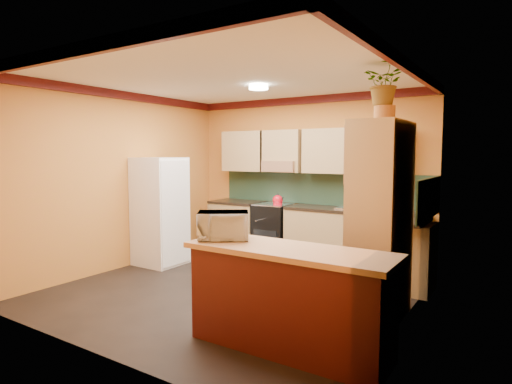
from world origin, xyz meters
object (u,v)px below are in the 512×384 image
(fridge, at_px, (160,211))
(stove, at_px, (274,231))
(base_cabinets_back, at_px, (307,235))
(pantry, at_px, (380,221))
(microwave, at_px, (223,225))
(breakfast_bar, at_px, (289,302))

(fridge, bearing_deg, stove, 46.44)
(base_cabinets_back, height_order, stove, stove)
(stove, xyz_separation_m, fridge, (-1.30, -1.36, 0.39))
(pantry, bearing_deg, microwave, -133.91)
(base_cabinets_back, distance_m, breakfast_bar, 3.16)
(stove, xyz_separation_m, microwave, (1.13, -2.91, 0.61))
(base_cabinets_back, height_order, fridge, fridge)
(base_cabinets_back, bearing_deg, stove, -180.00)
(stove, height_order, breakfast_bar, stove)
(base_cabinets_back, xyz_separation_m, stove, (-0.62, -0.00, 0.02))
(base_cabinets_back, bearing_deg, fridge, -144.64)
(stove, relative_size, microwave, 1.88)
(microwave, bearing_deg, base_cabinets_back, 64.45)
(pantry, bearing_deg, stove, 143.75)
(stove, distance_m, breakfast_bar, 3.45)
(fridge, xyz_separation_m, pantry, (3.60, -0.32, 0.20))
(stove, bearing_deg, base_cabinets_back, 0.00)
(stove, bearing_deg, fridge, -133.56)
(microwave, bearing_deg, breakfast_bar, -35.45)
(base_cabinets_back, height_order, breakfast_bar, same)
(base_cabinets_back, xyz_separation_m, breakfast_bar, (1.24, -2.91, 0.00))
(stove, height_order, pantry, pantry)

